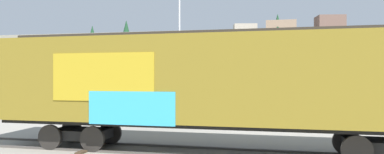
% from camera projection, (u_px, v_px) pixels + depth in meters
% --- Properties ---
extents(ground_plane, '(260.00, 260.00, 0.00)m').
position_uv_depth(ground_plane, '(234.00, 154.00, 11.94)').
color(ground_plane, gray).
extents(track, '(60.02, 3.59, 0.08)m').
position_uv_depth(track, '(213.00, 152.00, 12.09)').
color(track, '#4C4742').
rests_on(track, ground_plane).
extents(freight_car, '(16.58, 3.08, 4.30)m').
position_uv_depth(freight_car, '(217.00, 81.00, 12.05)').
color(freight_car, olive).
rests_on(freight_car, ground_plane).
extents(flagpole, '(1.01, 1.15, 9.23)m').
position_uv_depth(flagpole, '(177.00, 30.00, 22.24)').
color(flagpole, silver).
rests_on(flagpole, ground_plane).
extents(hillside, '(135.39, 39.90, 16.52)m').
position_uv_depth(hillside, '(258.00, 63.00, 89.56)').
color(hillside, gray).
rests_on(hillside, ground_plane).
extents(parked_car_black, '(4.62, 1.94, 1.67)m').
position_uv_depth(parked_car_black, '(161.00, 108.00, 19.98)').
color(parked_car_black, black).
rests_on(parked_car_black, ground_plane).
extents(parked_car_white, '(4.35, 2.08, 1.69)m').
position_uv_depth(parked_car_white, '(267.00, 110.00, 18.75)').
color(parked_car_white, silver).
rests_on(parked_car_white, ground_plane).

